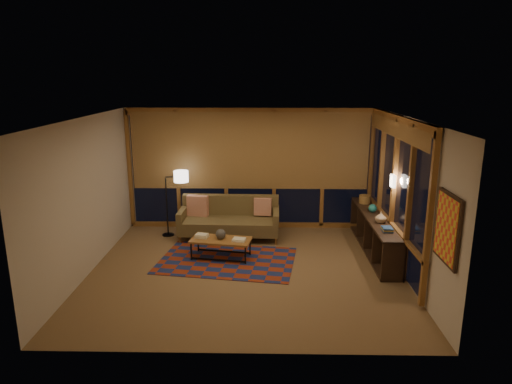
{
  "coord_description": "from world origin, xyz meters",
  "views": [
    {
      "loc": [
        0.34,
        -7.53,
        3.39
      ],
      "look_at": [
        0.17,
        0.59,
        1.3
      ],
      "focal_mm": 32.0,
      "sensor_mm": 36.0,
      "label": 1
    }
  ],
  "objects_px": {
    "coffee_table": "(221,248)",
    "bookshelf": "(374,234)",
    "floor_lamp": "(167,204)",
    "sofa": "(229,219)"
  },
  "relations": [
    {
      "from": "sofa",
      "to": "coffee_table",
      "type": "xyz_separation_m",
      "value": [
        -0.07,
        -1.1,
        -0.24
      ]
    },
    {
      "from": "coffee_table",
      "to": "bookshelf",
      "type": "distance_m",
      "value": 3.02
    },
    {
      "from": "coffee_table",
      "to": "floor_lamp",
      "type": "distance_m",
      "value": 1.86
    },
    {
      "from": "sofa",
      "to": "coffee_table",
      "type": "height_order",
      "value": "sofa"
    },
    {
      "from": "sofa",
      "to": "floor_lamp",
      "type": "height_order",
      "value": "floor_lamp"
    },
    {
      "from": "floor_lamp",
      "to": "bookshelf",
      "type": "distance_m",
      "value": 4.35
    },
    {
      "from": "floor_lamp",
      "to": "bookshelf",
      "type": "relative_size",
      "value": 0.5
    },
    {
      "from": "coffee_table",
      "to": "bookshelf",
      "type": "xyz_separation_m",
      "value": [
        2.98,
        0.42,
        0.17
      ]
    },
    {
      "from": "bookshelf",
      "to": "sofa",
      "type": "bearing_deg",
      "value": 166.92
    },
    {
      "from": "sofa",
      "to": "coffee_table",
      "type": "distance_m",
      "value": 1.13
    }
  ]
}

